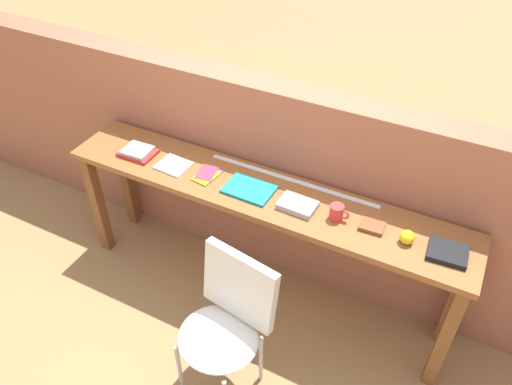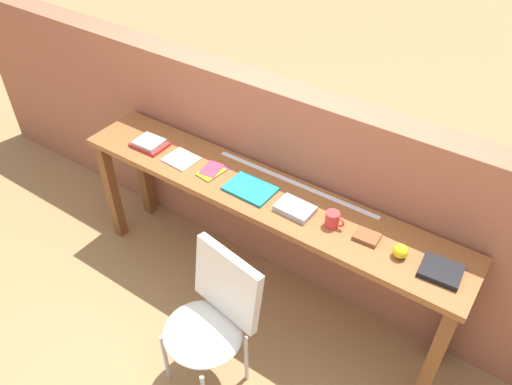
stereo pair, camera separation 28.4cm
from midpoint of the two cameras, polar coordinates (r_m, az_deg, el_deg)
name	(u,v)px [view 1 (the left image)]	position (r m, az deg, el deg)	size (l,w,h in m)	color
ground_plane	(239,320)	(3.36, -4.51, -14.44)	(40.00, 40.00, 0.00)	#9E7547
brick_wall_back	(283,183)	(3.24, 0.64, 1.01)	(6.00, 0.20, 1.38)	#9E5B42
sideboard	(260,208)	(2.98, -2.29, -1.92)	(2.50, 0.44, 0.88)	brown
chair_white_moulded	(226,321)	(2.72, -6.55, -14.52)	(0.51, 0.52, 0.89)	silver
book_stack_leftmost	(138,152)	(3.28, -15.82, 4.39)	(0.22, 0.17, 0.04)	red
magazine_cycling	(174,166)	(3.13, -11.99, 2.93)	(0.19, 0.17, 0.01)	white
pamphlet_pile_colourful	(207,174)	(3.02, -8.30, 1.98)	(0.14, 0.19, 0.01)	orange
book_open_centre	(249,189)	(2.88, -3.61, 0.26)	(0.28, 0.20, 0.02)	#19757A
book_grey_hardcover	(298,205)	(2.76, 1.85, -1.58)	(0.21, 0.14, 0.04)	#9E9EA3
mug	(337,212)	(2.69, 6.28, -2.41)	(0.11, 0.08, 0.09)	red
leather_journal_brown	(372,226)	(2.68, 10.19, -3.96)	(0.13, 0.10, 0.02)	brown
sports_ball_small	(407,237)	(2.62, 13.96, -5.12)	(0.08, 0.08, 0.08)	yellow
book_repair_rightmost	(448,253)	(2.64, 18.22, -6.68)	(0.19, 0.16, 0.03)	black
ruler_metal_back_edge	(292,180)	(2.96, 1.39, 1.33)	(1.08, 0.03, 0.00)	silver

